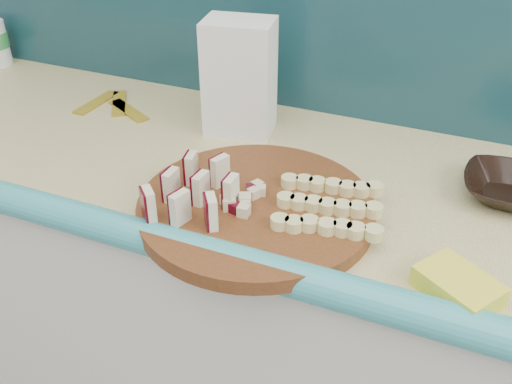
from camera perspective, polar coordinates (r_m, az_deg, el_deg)
The scene contains 10 objects.
kitchen_counter at distance 1.43m, azimuth 1.42°, elevation -13.22°, with size 2.20×0.63×0.91m.
backsplash at distance 1.30m, azimuth 6.84°, elevation 18.24°, with size 2.20×0.02×0.50m, color teal.
cutting_board at distance 1.00m, azimuth 0.00°, elevation -1.58°, with size 0.41×0.41×0.03m, color #4F2B10.
apple_wedges at distance 0.97m, azimuth -6.23°, elevation 0.16°, with size 0.13×0.18×0.06m.
apple_chunks at distance 0.99m, azimuth -1.49°, elevation -0.33°, with size 0.06×0.07×0.02m.
banana_slices at distance 0.97m, azimuth 7.32°, elevation -1.32°, with size 0.20×0.18×0.02m.
brown_bowl at distance 1.13m, azimuth 24.12°, elevation 0.29°, with size 0.17×0.17×0.04m, color black.
flour_bag at distance 1.23m, azimuth -1.65°, elevation 11.34°, with size 0.14×0.10×0.25m, color white.
sponge at distance 0.89m, azimuth 19.55°, elevation -8.87°, with size 0.11×0.08×0.03m, color #FCF742.
banana_peel at distance 1.43m, azimuth -13.96°, elevation 8.41°, with size 0.19×0.16×0.01m.
Camera 1 is at (0.45, 0.58, 1.49)m, focal length 40.00 mm.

